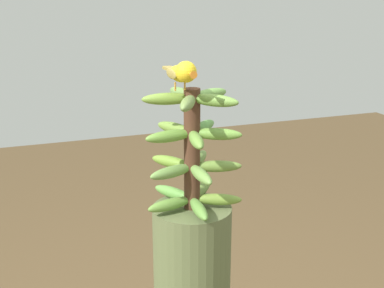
{
  "coord_description": "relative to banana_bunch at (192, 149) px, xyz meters",
  "views": [
    {
      "loc": [
        1.3,
        -0.47,
        1.54
      ],
      "look_at": [
        0.0,
        0.0,
        1.12
      ],
      "focal_mm": 47.84,
      "sensor_mm": 36.0,
      "label": 1
    }
  ],
  "objects": [
    {
      "name": "banana_bunch",
      "position": [
        0.0,
        0.0,
        0.0
      ],
      "size": [
        0.29,
        0.29,
        0.35
      ],
      "color": "#4C2D1E",
      "rests_on": "banana_tree"
    },
    {
      "name": "perched_bird",
      "position": [
        0.03,
        -0.04,
        0.23
      ],
      "size": [
        0.21,
        0.06,
        0.08
      ],
      "color": "#C68933",
      "rests_on": "banana_bunch"
    }
  ]
}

